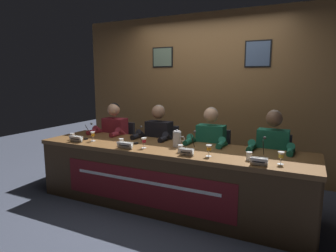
# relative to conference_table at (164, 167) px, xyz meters

# --- Properties ---
(ground_plane) EXTENTS (12.00, 12.00, 0.00)m
(ground_plane) POSITION_rel_conference_table_xyz_m (0.00, 0.12, -0.52)
(ground_plane) COLOR #383D4C
(wall_back_panelled) EXTENTS (4.58, 0.14, 2.60)m
(wall_back_panelled) POSITION_rel_conference_table_xyz_m (0.00, 1.58, 0.78)
(wall_back_panelled) COLOR brown
(wall_back_panelled) RESTS_ON ground_plane
(conference_table) EXTENTS (3.38, 0.86, 0.75)m
(conference_table) POSITION_rel_conference_table_xyz_m (0.00, 0.00, 0.00)
(conference_table) COLOR brown
(conference_table) RESTS_ON ground_plane
(chair_far_left) EXTENTS (0.44, 0.45, 0.88)m
(chair_far_left) POSITION_rel_conference_table_xyz_m (-1.15, 0.73, -0.10)
(chair_far_left) COLOR black
(chair_far_left) RESTS_ON ground_plane
(panelist_far_left) EXTENTS (0.51, 0.48, 1.21)m
(panelist_far_left) POSITION_rel_conference_table_xyz_m (-1.15, 0.53, 0.18)
(panelist_far_left) COLOR black
(panelist_far_left) RESTS_ON ground_plane
(nameplate_far_left) EXTENTS (0.19, 0.06, 0.08)m
(nameplate_far_left) POSITION_rel_conference_table_xyz_m (-1.18, -0.19, 0.27)
(nameplate_far_left) COLOR white
(nameplate_far_left) RESTS_ON conference_table
(juice_glass_far_left) EXTENTS (0.06, 0.06, 0.12)m
(juice_glass_far_left) POSITION_rel_conference_table_xyz_m (-1.02, -0.05, 0.32)
(juice_glass_far_left) COLOR white
(juice_glass_far_left) RESTS_ON conference_table
(water_cup_far_left) EXTENTS (0.06, 0.06, 0.08)m
(water_cup_far_left) POSITION_rel_conference_table_xyz_m (-1.34, -0.10, 0.27)
(water_cup_far_left) COLOR silver
(water_cup_far_left) RESTS_ON conference_table
(microphone_far_left) EXTENTS (0.06, 0.17, 0.22)m
(microphone_far_left) POSITION_rel_conference_table_xyz_m (-1.17, 0.02, 0.31)
(microphone_far_left) COLOR black
(microphone_far_left) RESTS_ON conference_table
(chair_center_left) EXTENTS (0.44, 0.45, 0.88)m
(chair_center_left) POSITION_rel_conference_table_xyz_m (-0.38, 0.73, -0.10)
(chair_center_left) COLOR black
(chair_center_left) RESTS_ON ground_plane
(panelist_center_left) EXTENTS (0.51, 0.48, 1.21)m
(panelist_center_left) POSITION_rel_conference_table_xyz_m (-0.38, 0.53, 0.18)
(panelist_center_left) COLOR black
(panelist_center_left) RESTS_ON ground_plane
(nameplate_center_left) EXTENTS (0.20, 0.06, 0.08)m
(nameplate_center_left) POSITION_rel_conference_table_xyz_m (-0.40, -0.22, 0.27)
(nameplate_center_left) COLOR white
(nameplate_center_left) RESTS_ON conference_table
(juice_glass_center_left) EXTENTS (0.06, 0.06, 0.12)m
(juice_glass_center_left) POSITION_rel_conference_table_xyz_m (-0.21, -0.10, 0.32)
(juice_glass_center_left) COLOR white
(juice_glass_center_left) RESTS_ON conference_table
(water_cup_center_left) EXTENTS (0.06, 0.06, 0.08)m
(water_cup_center_left) POSITION_rel_conference_table_xyz_m (-0.53, -0.10, 0.27)
(water_cup_center_left) COLOR silver
(water_cup_center_left) RESTS_ON conference_table
(microphone_center_left) EXTENTS (0.06, 0.17, 0.22)m
(microphone_center_left) POSITION_rel_conference_table_xyz_m (-0.41, 0.09, 0.31)
(microphone_center_left) COLOR black
(microphone_center_left) RESTS_ON conference_table
(chair_center_right) EXTENTS (0.44, 0.45, 0.88)m
(chair_center_right) POSITION_rel_conference_table_xyz_m (0.39, 0.73, -0.10)
(chair_center_right) COLOR black
(chair_center_right) RESTS_ON ground_plane
(panelist_center_right) EXTENTS (0.51, 0.48, 1.21)m
(panelist_center_right) POSITION_rel_conference_table_xyz_m (0.39, 0.53, 0.18)
(panelist_center_right) COLOR black
(panelist_center_right) RESTS_ON ground_plane
(nameplate_center_right) EXTENTS (0.16, 0.06, 0.08)m
(nameplate_center_right) POSITION_rel_conference_table_xyz_m (0.37, -0.19, 0.27)
(nameplate_center_right) COLOR white
(nameplate_center_right) RESTS_ON conference_table
(juice_glass_center_right) EXTENTS (0.06, 0.06, 0.12)m
(juice_glass_center_right) POSITION_rel_conference_table_xyz_m (0.60, -0.12, 0.32)
(juice_glass_center_right) COLOR white
(juice_glass_center_right) RESTS_ON conference_table
(water_cup_center_right) EXTENTS (0.06, 0.06, 0.08)m
(water_cup_center_right) POSITION_rel_conference_table_xyz_m (0.26, -0.09, 0.27)
(water_cup_center_right) COLOR silver
(water_cup_center_right) RESTS_ON conference_table
(microphone_center_right) EXTENTS (0.06, 0.17, 0.22)m
(microphone_center_right) POSITION_rel_conference_table_xyz_m (0.34, 0.06, 0.31)
(microphone_center_right) COLOR black
(microphone_center_right) RESTS_ON conference_table
(chair_far_right) EXTENTS (0.44, 0.45, 0.88)m
(chair_far_right) POSITION_rel_conference_table_xyz_m (1.16, 0.73, -0.10)
(chair_far_right) COLOR black
(chair_far_right) RESTS_ON ground_plane
(panelist_far_right) EXTENTS (0.51, 0.48, 1.21)m
(panelist_far_right) POSITION_rel_conference_table_xyz_m (1.16, 0.53, 0.18)
(panelist_far_right) COLOR black
(panelist_far_right) RESTS_ON ground_plane
(nameplate_far_right) EXTENTS (0.16, 0.06, 0.08)m
(nameplate_far_right) POSITION_rel_conference_table_xyz_m (1.13, -0.23, 0.27)
(nameplate_far_right) COLOR white
(nameplate_far_right) RESTS_ON conference_table
(juice_glass_far_right) EXTENTS (0.06, 0.06, 0.12)m
(juice_glass_far_right) POSITION_rel_conference_table_xyz_m (1.31, -0.09, 0.32)
(juice_glass_far_right) COLOR white
(juice_glass_far_right) RESTS_ON conference_table
(water_cup_far_right) EXTENTS (0.06, 0.06, 0.08)m
(water_cup_far_right) POSITION_rel_conference_table_xyz_m (1.01, -0.07, 0.27)
(water_cup_far_right) COLOR silver
(water_cup_far_right) RESTS_ON conference_table
(microphone_far_right) EXTENTS (0.06, 0.17, 0.22)m
(microphone_far_right) POSITION_rel_conference_table_xyz_m (1.12, 0.06, 0.31)
(microphone_far_right) COLOR black
(microphone_far_right) RESTS_ON conference_table
(water_pitcher_central) EXTENTS (0.15, 0.10, 0.21)m
(water_pitcher_central) POSITION_rel_conference_table_xyz_m (0.11, 0.15, 0.33)
(water_pitcher_central) COLOR silver
(water_pitcher_central) RESTS_ON conference_table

